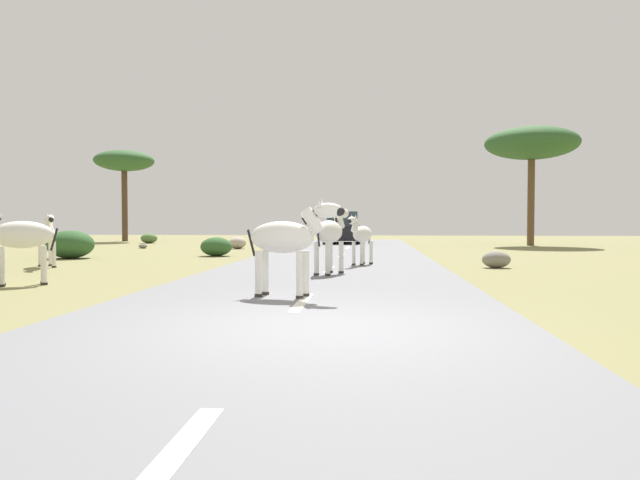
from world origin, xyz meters
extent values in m
plane|color=olive|center=(0.00, 0.00, 0.00)|extent=(90.00, 90.00, 0.00)
cube|color=slate|center=(-0.46, 0.00, 0.03)|extent=(6.00, 64.00, 0.05)
cube|color=silver|center=(-0.46, -4.00, 0.05)|extent=(0.16, 2.00, 0.01)
cube|color=silver|center=(-0.46, 2.00, 0.05)|extent=(0.16, 2.00, 0.01)
cube|color=silver|center=(-0.46, 8.00, 0.05)|extent=(0.16, 2.00, 0.01)
cube|color=silver|center=(-0.46, 14.00, 0.05)|extent=(0.16, 2.00, 0.01)
cube|color=silver|center=(-0.46, 20.00, 0.05)|extent=(0.16, 2.00, 0.01)
cube|color=silver|center=(-0.46, 26.00, 0.05)|extent=(0.16, 2.00, 0.01)
ellipsoid|color=silver|center=(0.36, 9.74, 0.91)|extent=(0.75, 1.05, 0.46)
cylinder|color=silver|center=(0.12, 9.50, 0.38)|extent=(0.13, 0.13, 0.66)
cylinder|color=#28231E|center=(0.12, 9.50, 0.07)|extent=(0.15, 0.15, 0.04)
cylinder|color=silver|center=(0.34, 9.40, 0.38)|extent=(0.13, 0.13, 0.66)
cylinder|color=#28231E|center=(0.34, 9.40, 0.07)|extent=(0.15, 0.15, 0.04)
cylinder|color=silver|center=(0.37, 10.08, 0.38)|extent=(0.13, 0.13, 0.66)
cylinder|color=#28231E|center=(0.37, 10.08, 0.07)|extent=(0.15, 0.15, 0.04)
cylinder|color=silver|center=(0.60, 9.98, 0.38)|extent=(0.13, 0.13, 0.66)
cylinder|color=#28231E|center=(0.60, 9.98, 0.07)|extent=(0.15, 0.15, 0.04)
cylinder|color=silver|center=(0.17, 9.31, 1.15)|extent=(0.30, 0.39, 0.39)
cube|color=black|center=(0.17, 9.31, 1.23)|extent=(0.16, 0.31, 0.27)
ellipsoid|color=silver|center=(0.08, 9.10, 1.29)|extent=(0.33, 0.46, 0.21)
ellipsoid|color=black|center=(0.01, 8.95, 1.28)|extent=(0.17, 0.19, 0.13)
cone|color=silver|center=(0.06, 9.22, 1.40)|extent=(0.11, 0.11, 0.12)
cone|color=silver|center=(0.18, 9.17, 1.40)|extent=(0.11, 0.11, 0.12)
cylinder|color=black|center=(0.56, 10.18, 0.82)|extent=(0.09, 0.14, 0.39)
ellipsoid|color=silver|center=(-8.38, 8.72, 0.92)|extent=(0.97, 1.09, 0.49)
cylinder|color=silver|center=(-8.28, 8.37, 0.36)|extent=(0.15, 0.15, 0.71)
cylinder|color=#28231E|center=(-8.28, 8.37, 0.02)|extent=(0.17, 0.17, 0.05)
cylinder|color=silver|center=(-8.07, 8.53, 0.36)|extent=(0.15, 0.15, 0.71)
cylinder|color=#28231E|center=(-8.07, 8.53, 0.02)|extent=(0.17, 0.17, 0.05)
cylinder|color=silver|center=(-8.70, 8.92, 0.36)|extent=(0.15, 0.15, 0.71)
cylinder|color=#28231E|center=(-8.70, 8.92, 0.02)|extent=(0.17, 0.17, 0.05)
cylinder|color=silver|center=(-8.48, 9.08, 0.36)|extent=(0.15, 0.15, 0.71)
cylinder|color=#28231E|center=(-8.48, 9.08, 0.02)|extent=(0.17, 0.17, 0.05)
cylinder|color=silver|center=(-8.08, 8.32, 1.18)|extent=(0.38, 0.41, 0.42)
cube|color=black|center=(-8.08, 8.32, 1.26)|extent=(0.24, 0.30, 0.29)
ellipsoid|color=silver|center=(-7.93, 8.13, 1.34)|extent=(0.43, 0.48, 0.23)
ellipsoid|color=black|center=(-7.82, 7.98, 1.32)|extent=(0.20, 0.21, 0.14)
cone|color=silver|center=(-8.05, 8.18, 1.45)|extent=(0.12, 0.12, 0.13)
cone|color=silver|center=(-7.95, 8.26, 1.45)|extent=(0.12, 0.12, 0.13)
cylinder|color=black|center=(-8.70, 9.14, 0.83)|extent=(0.12, 0.14, 0.42)
ellipsoid|color=silver|center=(-6.32, 4.31, 1.01)|extent=(1.21, 0.99, 0.54)
cylinder|color=silver|center=(-6.72, 4.24, 0.39)|extent=(0.16, 0.16, 0.78)
cylinder|color=#28231E|center=(-6.72, 4.24, 0.03)|extent=(0.18, 0.18, 0.05)
cylinder|color=silver|center=(-6.57, 3.99, 0.39)|extent=(0.16, 0.16, 0.78)
cylinder|color=#28231E|center=(-6.57, 3.99, 0.03)|extent=(0.18, 0.18, 0.05)
cylinder|color=silver|center=(-6.08, 4.63, 0.39)|extent=(0.16, 0.16, 0.78)
cylinder|color=#28231E|center=(-6.08, 4.63, 0.03)|extent=(0.18, 0.18, 0.05)
cylinder|color=silver|center=(-5.93, 4.38, 0.39)|extent=(0.16, 0.16, 0.78)
cylinder|color=#28231E|center=(-5.93, 4.38, 0.03)|extent=(0.18, 0.18, 0.05)
cylinder|color=black|center=(-5.84, 4.61, 0.91)|extent=(0.16, 0.12, 0.46)
ellipsoid|color=silver|center=(-0.37, 6.68, 1.03)|extent=(0.82, 1.20, 0.53)
cylinder|color=silver|center=(-0.11, 6.96, 0.43)|extent=(0.14, 0.14, 0.76)
cylinder|color=#28231E|center=(-0.11, 6.96, 0.08)|extent=(0.17, 0.17, 0.05)
cylinder|color=silver|center=(-0.37, 7.07, 0.43)|extent=(0.14, 0.14, 0.76)
cylinder|color=#28231E|center=(-0.37, 7.07, 0.08)|extent=(0.17, 0.17, 0.05)
cylinder|color=silver|center=(-0.38, 6.29, 0.43)|extent=(0.14, 0.14, 0.76)
cylinder|color=#28231E|center=(-0.38, 6.29, 0.08)|extent=(0.17, 0.17, 0.05)
cylinder|color=silver|center=(-0.64, 6.39, 0.43)|extent=(0.14, 0.14, 0.76)
cylinder|color=#28231E|center=(-0.64, 6.39, 0.08)|extent=(0.17, 0.17, 0.05)
cylinder|color=silver|center=(-0.18, 7.17, 1.30)|extent=(0.33, 0.44, 0.45)
cube|color=black|center=(-0.18, 7.17, 1.39)|extent=(0.17, 0.36, 0.31)
ellipsoid|color=silver|center=(-0.08, 7.41, 1.47)|extent=(0.37, 0.53, 0.24)
ellipsoid|color=black|center=(-0.01, 7.59, 1.45)|extent=(0.19, 0.21, 0.15)
cone|color=silver|center=(-0.06, 7.28, 1.59)|extent=(0.12, 0.12, 0.14)
cone|color=silver|center=(-0.19, 7.33, 1.59)|extent=(0.12, 0.12, 0.14)
cylinder|color=black|center=(-0.58, 6.16, 0.93)|extent=(0.10, 0.16, 0.45)
ellipsoid|color=silver|center=(-0.86, 2.65, 1.02)|extent=(1.17, 0.69, 0.52)
cylinder|color=silver|center=(-0.54, 2.43, 0.42)|extent=(0.13, 0.13, 0.75)
cylinder|color=#28231E|center=(-0.54, 2.43, 0.07)|extent=(0.15, 0.15, 0.05)
cylinder|color=silver|center=(-0.47, 2.70, 0.42)|extent=(0.13, 0.13, 0.75)
cylinder|color=#28231E|center=(-0.47, 2.70, 0.07)|extent=(0.15, 0.15, 0.05)
cylinder|color=silver|center=(-1.24, 2.60, 0.42)|extent=(0.13, 0.13, 0.75)
cylinder|color=#28231E|center=(-1.24, 2.60, 0.07)|extent=(0.15, 0.15, 0.05)
cylinder|color=silver|center=(-1.17, 2.87, 0.42)|extent=(0.13, 0.13, 0.75)
cylinder|color=#28231E|center=(-1.17, 2.87, 0.07)|extent=(0.15, 0.15, 0.05)
cylinder|color=silver|center=(-0.35, 2.53, 1.29)|extent=(0.43, 0.29, 0.44)
cube|color=black|center=(-0.35, 2.53, 1.38)|extent=(0.36, 0.12, 0.30)
ellipsoid|color=silver|center=(-0.10, 2.47, 1.45)|extent=(0.51, 0.31, 0.24)
ellipsoid|color=black|center=(0.09, 2.42, 1.43)|extent=(0.20, 0.18, 0.14)
cone|color=silver|center=(-0.23, 2.43, 1.57)|extent=(0.11, 0.11, 0.14)
cone|color=silver|center=(-0.19, 2.56, 1.57)|extent=(0.11, 0.11, 0.14)
cylinder|color=black|center=(-1.39, 2.78, 0.92)|extent=(0.16, 0.08, 0.44)
cube|color=black|center=(-0.93, 25.57, 0.63)|extent=(1.81, 4.20, 0.80)
cube|color=#334751|center=(-0.93, 25.37, 1.41)|extent=(1.64, 2.20, 0.76)
cube|color=black|center=(-0.93, 27.73, 0.36)|extent=(1.71, 0.16, 0.24)
cylinder|color=black|center=(-0.03, 26.92, 0.39)|extent=(0.22, 0.68, 0.68)
cylinder|color=black|center=(-1.83, 26.92, 0.39)|extent=(0.22, 0.68, 0.68)
cylinder|color=black|center=(-0.02, 24.22, 0.39)|extent=(0.22, 0.68, 0.68)
cylinder|color=black|center=(-1.82, 24.22, 0.39)|extent=(0.22, 0.68, 0.68)
cylinder|color=#4C3823|center=(-14.87, 28.79, 2.21)|extent=(0.36, 0.36, 4.43)
ellipsoid|color=#2D5628|center=(-14.87, 28.79, 5.07)|extent=(3.68, 3.68, 1.29)
cylinder|color=brown|center=(8.94, 24.52, 2.25)|extent=(0.36, 0.36, 4.49)
ellipsoid|color=#2D5628|center=(8.94, 24.52, 5.33)|extent=(4.77, 4.77, 1.67)
ellipsoid|color=#2D5628|center=(-9.65, 12.34, 0.48)|extent=(1.60, 1.44, 0.96)
ellipsoid|color=#4C7038|center=(-12.08, 25.67, 0.28)|extent=(0.94, 0.85, 0.56)
ellipsoid|color=#2D5628|center=(-5.01, 14.04, 0.34)|extent=(1.15, 1.03, 0.69)
ellipsoid|color=gray|center=(-9.99, 19.56, 0.11)|extent=(0.40, 0.35, 0.22)
ellipsoid|color=#A89E8C|center=(-5.52, 19.63, 0.27)|extent=(0.79, 0.86, 0.54)
ellipsoid|color=gray|center=(4.00, 9.48, 0.23)|extent=(0.77, 0.60, 0.45)
camera|label=1|loc=(0.57, -6.68, 1.28)|focal=32.63mm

